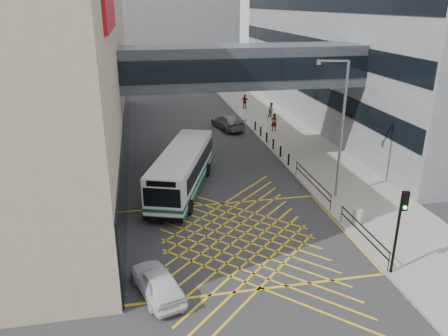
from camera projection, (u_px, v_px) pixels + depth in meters
ground at (238, 239)px, 23.52m from camera, size 120.00×120.00×0.00m
building_right at (409, 22)px, 46.29m from camera, size 24.09×44.00×20.00m
building_far at (150, 21)px, 75.02m from camera, size 28.00×16.00×18.00m
skybridge at (243, 66)px, 32.41m from camera, size 20.00×4.10×3.00m
pavement at (299, 145)px, 38.87m from camera, size 6.00×54.00×0.16m
box_junction at (238, 239)px, 23.52m from camera, size 12.00×9.00×0.01m
bus at (183, 169)px, 29.05m from camera, size 5.54×10.48×2.88m
car_white at (157, 282)px, 18.81m from camera, size 2.83×4.40×1.30m
car_dark at (191, 148)px, 35.79m from camera, size 2.38×4.97×1.50m
car_silver at (228, 121)px, 43.78m from camera, size 3.14×5.26×1.53m
traffic_light at (400, 221)px, 19.28m from camera, size 0.31×0.49×4.20m
street_lamp at (339, 122)px, 26.58m from camera, size 1.96×0.68×8.66m
litter_bin at (358, 216)px, 24.66m from camera, size 0.52×0.52×0.91m
kerb_railings at (332, 201)px, 25.94m from camera, size 0.05×12.54×1.00m
bollards at (270, 141)px, 38.19m from camera, size 0.14×10.14×0.90m
pedestrian_a at (274, 122)px, 42.47m from camera, size 0.72×0.54×1.71m
pedestrian_b at (271, 110)px, 47.55m from camera, size 0.91×0.78×1.61m
pedestrian_c at (245, 102)px, 51.48m from camera, size 1.07×0.91×1.65m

